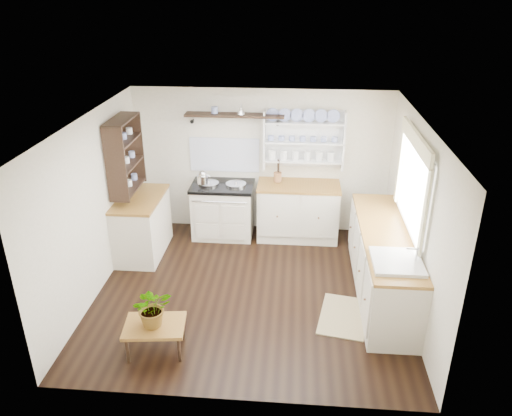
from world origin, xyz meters
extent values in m
cube|color=black|center=(0.00, 0.00, 0.00)|extent=(4.00, 3.80, 0.01)
cube|color=beige|center=(0.00, 1.90, 1.15)|extent=(4.00, 0.02, 2.30)
cube|color=beige|center=(2.00, 0.00, 1.15)|extent=(0.02, 3.80, 2.30)
cube|color=beige|center=(-2.00, 0.00, 1.15)|extent=(0.02, 3.80, 2.30)
cube|color=white|center=(0.00, 0.00, 2.30)|extent=(4.00, 3.80, 0.01)
cube|color=white|center=(1.96, 0.15, 1.50)|extent=(0.04, 1.40, 1.00)
cube|color=white|center=(1.94, 0.15, 1.50)|extent=(0.02, 1.50, 1.10)
cube|color=#F9F6C7|center=(1.92, 0.15, 2.08)|extent=(0.04, 1.55, 0.18)
cube|color=silver|center=(-0.59, 1.57, 0.41)|extent=(0.93, 0.61, 0.82)
cube|color=black|center=(-0.59, 1.57, 0.84)|extent=(0.97, 0.65, 0.05)
cylinder|color=silver|center=(-0.80, 1.57, 0.88)|extent=(0.32, 0.32, 0.03)
cylinder|color=silver|center=(-0.37, 1.57, 0.88)|extent=(0.32, 0.32, 0.03)
cylinder|color=silver|center=(-0.59, 1.23, 0.73)|extent=(0.84, 0.02, 0.02)
cube|color=white|center=(0.60, 1.60, 0.44)|extent=(1.25, 0.60, 0.88)
cube|color=brown|center=(0.60, 1.60, 0.88)|extent=(1.27, 0.63, 0.04)
cube|color=white|center=(1.70, 0.10, 0.44)|extent=(0.60, 2.40, 0.88)
cube|color=brown|center=(1.70, 0.10, 0.88)|extent=(0.62, 2.43, 0.04)
cube|color=white|center=(1.70, -0.65, 0.80)|extent=(0.55, 0.60, 0.28)
cylinder|color=silver|center=(1.90, -0.65, 1.00)|extent=(0.02, 0.02, 0.22)
cube|color=white|center=(-1.70, 0.90, 0.44)|extent=(0.60, 1.10, 0.88)
cube|color=brown|center=(-1.70, 0.90, 0.88)|extent=(0.62, 1.13, 0.04)
cube|color=white|center=(0.65, 1.88, 1.55)|extent=(1.20, 0.03, 0.90)
cube|color=white|center=(0.65, 1.79, 1.55)|extent=(1.20, 0.22, 0.02)
cylinder|color=navy|center=(0.65, 1.80, 1.82)|extent=(0.20, 0.02, 0.20)
cube|color=black|center=(-0.40, 1.77, 1.92)|extent=(1.50, 0.24, 0.04)
cone|color=black|center=(-1.05, 1.84, 1.81)|extent=(0.06, 0.20, 0.06)
cone|color=black|center=(0.25, 1.84, 1.81)|extent=(0.06, 0.20, 0.06)
cube|color=black|center=(-1.84, 0.90, 1.55)|extent=(0.28, 0.80, 1.05)
cylinder|color=brown|center=(0.27, 1.68, 0.98)|extent=(0.12, 0.12, 0.15)
cube|color=brown|center=(-0.93, -1.25, 0.33)|extent=(0.70, 0.54, 0.04)
cylinder|color=black|center=(-1.19, -1.47, 0.16)|extent=(0.04, 0.04, 0.31)
cylinder|color=black|center=(-1.23, -1.10, 0.16)|extent=(0.04, 0.04, 0.31)
cylinder|color=black|center=(-0.64, -1.40, 0.16)|extent=(0.04, 0.04, 0.31)
cylinder|color=black|center=(-0.68, -1.04, 0.16)|extent=(0.04, 0.04, 0.31)
imported|color=#3F7233|center=(-0.93, -1.25, 0.58)|extent=(0.52, 0.49, 0.46)
cube|color=olive|center=(1.19, -0.47, 0.01)|extent=(0.69, 0.93, 0.02)
camera|label=1|loc=(0.54, -5.54, 3.78)|focal=35.00mm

